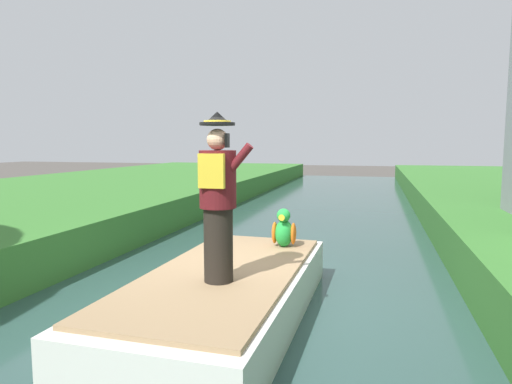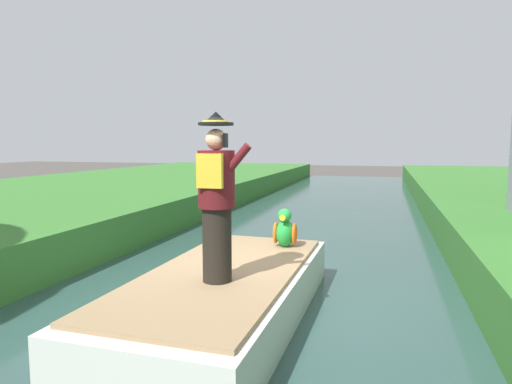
% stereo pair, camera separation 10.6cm
% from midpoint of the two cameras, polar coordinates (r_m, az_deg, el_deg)
% --- Properties ---
extents(ground_plane, '(80.00, 80.00, 0.00)m').
position_cam_midpoint_polar(ground_plane, '(6.00, -2.21, -15.49)').
color(ground_plane, '#4C4742').
extents(canal_water, '(5.85, 48.00, 0.10)m').
position_cam_midpoint_polar(canal_water, '(5.99, -2.21, -15.04)').
color(canal_water, '#2D4C47').
rests_on(canal_water, ground).
extents(boat, '(1.87, 4.23, 0.61)m').
position_cam_midpoint_polar(boat, '(5.53, -3.50, -13.01)').
color(boat, silver).
rests_on(boat, canal_water).
extents(person_pirate, '(0.61, 0.42, 1.85)m').
position_cam_midpoint_polar(person_pirate, '(4.82, -4.43, -0.77)').
color(person_pirate, black).
rests_on(person_pirate, boat).
extents(parrot_plush, '(0.36, 0.34, 0.57)m').
position_cam_midpoint_polar(parrot_plush, '(6.55, 4.21, -4.93)').
color(parrot_plush, green).
rests_on(parrot_plush, boat).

